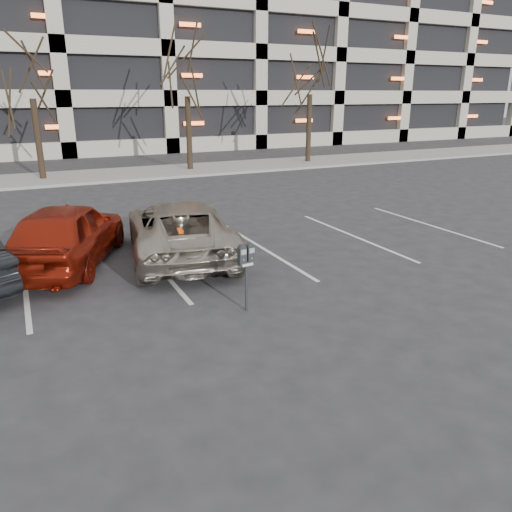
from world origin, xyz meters
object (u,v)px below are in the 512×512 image
object	(u,v)px
tree_d	(311,50)
car_red	(67,234)
suv_silver	(180,229)
tree_b	(26,44)
tree_c	(185,48)
parking_meter	(246,261)

from	to	relation	value
tree_d	car_red	size ratio (longest dim) A/B	1.89
tree_d	suv_silver	bearing A→B (deg)	-131.17
tree_b	tree_d	bearing A→B (deg)	0.00
tree_b	suv_silver	xyz separation A→B (m)	(2.30, -13.38, -5.06)
tree_b	tree_c	size ratio (longest dim) A/B	0.98
parking_meter	car_red	xyz separation A→B (m)	(-2.63, 4.07, -0.21)
suv_silver	car_red	world-z (taller)	car_red
tree_d	parking_meter	size ratio (longest dim) A/B	6.66
tree_c	car_red	xyz separation A→B (m)	(-7.20, -12.89, -5.11)
tree_b	car_red	distance (m)	13.82
tree_b	suv_silver	size ratio (longest dim) A/B	1.51
suv_silver	tree_c	bearing A→B (deg)	-98.89
tree_c	suv_silver	size ratio (longest dim) A/B	1.54
tree_c	tree_d	size ratio (longest dim) A/B	0.98
tree_c	parking_meter	bearing A→B (deg)	-105.08
car_red	suv_silver	bearing A→B (deg)	-166.71
suv_silver	car_red	distance (m)	2.55
tree_c	suv_silver	bearing A→B (deg)	-109.35
suv_silver	parking_meter	bearing A→B (deg)	102.52
tree_c	parking_meter	xyz separation A→B (m)	(-4.57, -16.96, -4.91)
tree_c	suv_silver	xyz separation A→B (m)	(-4.70, -13.38, -5.18)
tree_b	parking_meter	xyz separation A→B (m)	(2.43, -16.96, -4.79)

